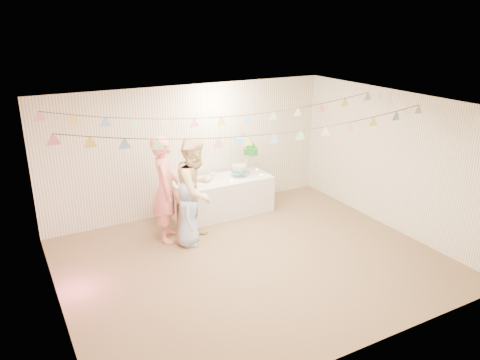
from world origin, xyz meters
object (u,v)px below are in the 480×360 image
table (222,196)px  cake_stand (245,155)px  person_adult_a (166,189)px  person_child (188,214)px  person_adult_b (196,190)px

table → cake_stand: (0.55, 0.05, 0.79)m
table → person_adult_a: person_adult_a is taller
table → cake_stand: size_ratio=2.43×
table → person_adult_a: size_ratio=1.03×
person_adult_a → person_child: 0.60m
cake_stand → table: bearing=-174.8°
person_adult_a → person_child: size_ratio=1.64×
table → person_adult_a: bearing=-158.4°
person_adult_b → person_child: 0.44m
cake_stand → person_child: size_ratio=0.70×
cake_stand → person_adult_a: 2.03m
cake_stand → person_adult_a: person_adult_a is taller
table → person_child: person_child is taller
cake_stand → person_adult_b: person_adult_b is taller
person_adult_b → person_child: person_adult_b is taller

